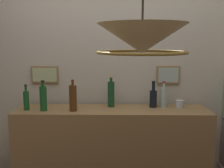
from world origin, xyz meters
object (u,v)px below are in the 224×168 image
liquor_bottle_scotch (43,98)px  pendant_lamp (142,40)px  liquor_bottle_vodka (153,98)px  liquor_bottle_amaro (73,98)px  liquor_bottle_whiskey (111,94)px  liquor_bottle_port (26,100)px  glass_tumbler_rocks (180,104)px  liquor_bottle_vermouth (164,97)px

liquor_bottle_scotch → pendant_lamp: 1.34m
liquor_bottle_vodka → pendant_lamp: size_ratio=0.49×
liquor_bottle_amaro → liquor_bottle_whiskey: bearing=25.1°
liquor_bottle_port → liquor_bottle_whiskey: liquor_bottle_whiskey is taller
liquor_bottle_vodka → liquor_bottle_scotch: (-1.04, -0.15, 0.03)m
liquor_bottle_vodka → liquor_bottle_amaro: liquor_bottle_amaro is taller
liquor_bottle_whiskey → glass_tumbler_rocks: size_ratio=3.85×
liquor_bottle_scotch → liquor_bottle_amaro: (0.28, -0.00, 0.00)m
liquor_bottle_scotch → glass_tumbler_rocks: size_ratio=3.62×
liquor_bottle_vermouth → liquor_bottle_amaro: size_ratio=0.87×
liquor_bottle_vermouth → liquor_bottle_amaro: bearing=-169.4°
liquor_bottle_whiskey → glass_tumbler_rocks: (0.67, -0.01, -0.09)m
pendant_lamp → glass_tumbler_rocks: bearing=65.8°
liquor_bottle_vermouth → liquor_bottle_whiskey: (-0.51, 0.00, 0.03)m
liquor_bottle_port → glass_tumbler_rocks: 1.47m
liquor_bottle_port → glass_tumbler_rocks: (1.46, 0.12, -0.06)m
liquor_bottle_vermouth → liquor_bottle_whiskey: liquor_bottle_whiskey is taller
pendant_lamp → liquor_bottle_vodka: bearing=78.4°
liquor_bottle_vermouth → liquor_bottle_amaro: (-0.86, -0.16, 0.02)m
liquor_bottle_vermouth → glass_tumbler_rocks: bearing=-4.5°
liquor_bottle_vodka → glass_tumbler_rocks: 0.27m
liquor_bottle_amaro → glass_tumbler_rocks: bearing=8.3°
liquor_bottle_vermouth → liquor_bottle_scotch: size_ratio=0.89×
liquor_bottle_amaro → pendant_lamp: 1.19m
liquor_bottle_vodka → liquor_bottle_whiskey: bearing=178.8°
liquor_bottle_amaro → pendant_lamp: (0.54, -0.92, 0.52)m
liquor_bottle_vodka → liquor_bottle_scotch: 1.05m
liquor_bottle_vermouth → liquor_bottle_vodka: bearing=-176.6°
liquor_bottle_scotch → pendant_lamp: bearing=-48.5°
liquor_bottle_scotch → liquor_bottle_vermouth: bearing=7.8°
liquor_bottle_scotch → pendant_lamp: (0.82, -0.92, 0.52)m
liquor_bottle_scotch → liquor_bottle_port: bearing=172.0°
liquor_bottle_vermouth → pendant_lamp: (-0.32, -1.08, 0.54)m
liquor_bottle_vermouth → pendant_lamp: pendant_lamp is taller
liquor_bottle_vermouth → glass_tumbler_rocks: liquor_bottle_vermouth is taller
liquor_bottle_scotch → glass_tumbler_rocks: 1.31m
liquor_bottle_scotch → liquor_bottle_whiskey: size_ratio=0.94×
liquor_bottle_scotch → liquor_bottle_amaro: 0.28m
liquor_bottle_vermouth → liquor_bottle_port: liquor_bottle_vermouth is taller
liquor_bottle_port → liquor_bottle_amaro: liquor_bottle_amaro is taller
liquor_bottle_port → liquor_bottle_amaro: size_ratio=0.83×
liquor_bottle_port → liquor_bottle_whiskey: (0.79, 0.14, 0.03)m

